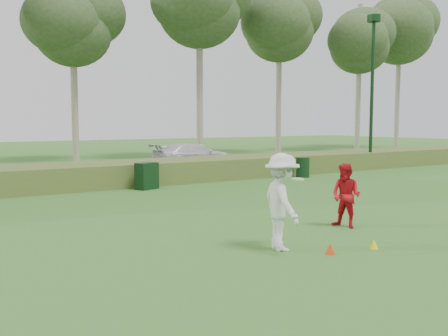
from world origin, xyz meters
TOP-DOWN VIEW (x-y plane):
  - ground at (0.00, 0.00)m, footprint 120.00×120.00m
  - reed_strip at (0.00, 12.00)m, footprint 80.00×3.00m
  - park_road at (0.00, 17.00)m, footprint 80.00×6.00m
  - lamp_post at (14.00, 11.00)m, footprint 0.70×0.70m
  - tree_4 at (2.00, 24.50)m, footprint 6.24×6.24m
  - tree_5 at (10.00, 22.50)m, footprint 7.28×7.28m
  - tree_6 at (18.00, 23.80)m, footprint 7.02×7.02m
  - tree_7 at (26.00, 22.80)m, footprint 6.50×6.50m
  - tree_8 at (33.00, 24.20)m, footprint 8.06×8.06m
  - player_white at (-1.05, 0.25)m, footprint 1.06×1.41m
  - player_red at (1.61, 1.06)m, footprint 0.75×0.87m
  - cone_orange at (-0.48, -0.53)m, footprint 0.19×0.19m
  - cone_yellow at (0.56, -0.70)m, footprint 0.18×0.18m
  - utility_cabinet at (0.40, 10.02)m, footprint 0.93×0.74m
  - trash_bin at (8.12, 9.86)m, footprint 0.72×0.72m
  - car_right at (5.88, 16.01)m, footprint 4.68×1.94m

SIDE VIEW (x-z plane):
  - ground at x=0.00m, z-range 0.00..0.00m
  - park_road at x=0.00m, z-range 0.00..0.06m
  - cone_yellow at x=0.56m, z-range 0.00..0.20m
  - cone_orange at x=-0.48m, z-range 0.00..0.21m
  - reed_strip at x=0.00m, z-range 0.00..0.90m
  - trash_bin at x=8.12m, z-range 0.00..0.91m
  - utility_cabinet at x=0.40m, z-range 0.00..1.01m
  - car_right at x=5.88m, z-range 0.06..1.41m
  - player_red at x=1.61m, z-range 0.00..1.56m
  - player_white at x=-1.05m, z-range 0.00..1.94m
  - lamp_post at x=14.00m, z-range 1.51..9.68m
  - tree_4 at x=2.00m, z-range 2.84..14.34m
  - tree_7 at x=26.00m, z-range 3.09..15.59m
  - tree_6 at x=18.00m, z-range 3.35..16.85m
  - tree_5 at x=10.00m, z-range 3.47..17.47m
  - tree_8 at x=33.00m, z-range 3.73..18.73m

